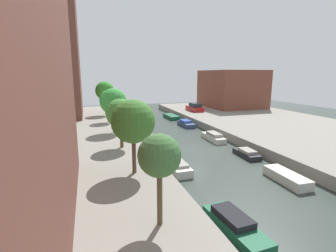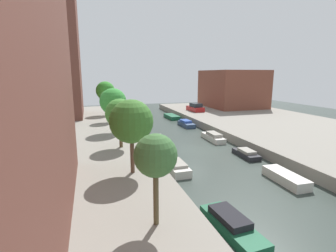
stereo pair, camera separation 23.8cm
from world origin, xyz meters
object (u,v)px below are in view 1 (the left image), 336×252
low_block_right (231,89)px  street_tree_3 (113,102)px  apartment_tower_far (43,47)px  street_tree_2 (121,114)px  moored_boat_left_3 (158,141)px  street_tree_5 (105,91)px  moored_boat_left_1 (235,224)px  moored_boat_right_2 (247,153)px  moored_boat_right_4 (186,124)px  street_tree_4 (108,99)px  street_tree_1 (133,122)px  moored_boat_right_1 (287,177)px  moored_boat_right_5 (171,117)px  street_tree_0 (159,156)px  parked_car (195,108)px  moored_boat_right_3 (213,137)px  moored_boat_left_2 (177,166)px

low_block_right → street_tree_3: low_block_right is taller
apartment_tower_far → street_tree_2: 23.35m
moored_boat_left_3 → street_tree_5: bearing=104.4°
street_tree_5 → moored_boat_left_1: (3.77, -33.12, -4.57)m
moored_boat_right_2 → moored_boat_right_4: bearing=90.9°
street_tree_5 → street_tree_4: bearing=-90.0°
street_tree_1 → moored_boat_right_4: street_tree_1 is taller
low_block_right → moored_boat_right_1: low_block_right is taller
moored_boat_left_1 → moored_boat_right_5: (7.21, 31.84, -0.03)m
street_tree_0 → parked_car: 36.09m
parked_car → moored_boat_right_3: (-4.73, -16.43, -1.21)m
moored_boat_right_2 → moored_boat_right_5: (-0.18, 22.04, 0.01)m
street_tree_5 → street_tree_0: bearing=-90.0°
parked_car → moored_boat_right_1: size_ratio=1.15×
street_tree_4 → moored_boat_left_1: 27.01m
street_tree_5 → moored_boat_left_1: size_ratio=1.29×
street_tree_4 → moored_boat_right_1: street_tree_4 is taller
apartment_tower_far → street_tree_5: (8.65, -0.31, -6.57)m
moored_boat_right_4 → moored_boat_right_5: (0.06, 7.12, -0.07)m
moored_boat_right_1 → moored_boat_right_2: moored_boat_right_2 is taller
apartment_tower_far → street_tree_1: apartment_tower_far is taller
street_tree_5 → moored_boat_left_1: bearing=-83.5°
low_block_right → street_tree_0: 44.17m
street_tree_3 → moored_boat_right_5: bearing=48.1°
low_block_right → street_tree_2: (-25.35, -23.28, -0.56)m
street_tree_0 → street_tree_1: 6.41m
street_tree_0 → street_tree_5: street_tree_5 is taller
apartment_tower_far → moored_boat_left_1: bearing=-69.6°
street_tree_0 → moored_boat_left_1: 5.36m
low_block_right → moored_boat_left_1: size_ratio=2.80×
moored_boat_left_1 → moored_boat_left_3: bearing=88.0°
moored_boat_left_1 → moored_boat_right_1: moored_boat_left_1 is taller
moored_boat_right_1 → street_tree_4: bearing=115.0°
moored_boat_right_1 → moored_boat_right_3: moored_boat_right_3 is taller
street_tree_0 → moored_boat_right_2: 15.24m
moored_boat_left_3 → moored_boat_right_4: moored_boat_left_3 is taller
street_tree_0 → moored_boat_left_2: (3.73, 8.26, -3.79)m
moored_boat_left_2 → street_tree_0: bearing=-114.3°
parked_car → moored_boat_right_3: 17.14m
moored_boat_right_5 → moored_boat_left_1: bearing=-102.8°
street_tree_3 → street_tree_5: (-0.00, 13.51, 0.39)m
apartment_tower_far → street_tree_4: bearing=-38.9°
moored_boat_left_1 → moored_boat_right_5: moored_boat_left_1 is taller
street_tree_1 → street_tree_4: street_tree_1 is taller
street_tree_0 → moored_boat_left_2: bearing=65.7°
moored_boat_left_1 → moored_boat_left_3: 16.22m
street_tree_0 → moored_boat_right_3: 19.73m
low_block_right → moored_boat_left_2: low_block_right is taller
low_block_right → moored_boat_right_4: 19.01m
street_tree_4 → moored_boat_right_1: size_ratio=1.20×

